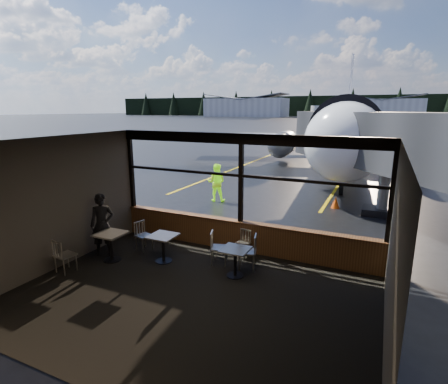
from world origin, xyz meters
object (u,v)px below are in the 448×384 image
Objects in this scene: cafe_table_left at (111,247)px; chair_near_w at (219,248)px; passenger at (102,225)px; chair_near_n at (242,244)px; ground_crew at (216,182)px; cafe_table_mid at (163,248)px; cone_nose at (336,202)px; chair_left_s at (65,255)px; chair_near_e at (247,252)px; jet_bridge at (382,159)px; airliner at (349,97)px; chair_mid_w at (144,236)px; cafe_table_near at (235,263)px.

chair_near_w is (2.85, 1.05, 0.06)m from cafe_table_left.
passenger is (-0.48, 0.22, 0.51)m from cafe_table_left.
ground_crew is at bearing -47.58° from chair_near_n.
cone_nose is at bearing 64.77° from cafe_table_mid.
chair_left_s is at bearing 72.95° from ground_crew.
chair_near_e is 1.03× the size of chair_left_s.
cone_nose is at bearing 18.61° from passenger.
chair_near_e is 7.23m from cone_nose.
jet_bridge reaches higher than cafe_table_left.
chair_near_e reaches higher than cafe_table_mid.
jet_bridge reaches higher than chair_near_e.
ground_crew is at bearing -176.01° from jet_bridge.
chair_near_e is (-0.20, -20.77, -4.58)m from airliner.
chair_mid_w is 8.56m from cone_nose.
chair_left_s is (-3.81, -2.84, 0.07)m from chair_near_n.
airliner is 21.82m from cafe_table_near.
cafe_table_left is at bearing -105.42° from airliner.
airliner is 34.45× the size of chair_near_e.
cafe_table_mid is at bearing -102.08° from airliner.
chair_mid_w reaches higher than cafe_table_near.
chair_mid_w is (-2.90, -0.77, 0.04)m from chair_near_n.
chair_near_n is 4.75m from chair_left_s.
cafe_table_mid is 0.81× the size of chair_near_e.
ground_crew is 5.35m from cone_nose.
cafe_table_left reaches higher than cafe_table_mid.
cafe_table_left is 0.93× the size of chair_mid_w.
chair_near_w reaches higher than chair_near_n.
airliner is 41.80× the size of chair_near_n.
chair_near_e reaches higher than cone_nose.
cafe_table_mid is 0.99× the size of chair_near_n.
cafe_table_near is 0.41× the size of passenger.
chair_near_w is at bearing 79.01° from chair_near_e.
cone_nose is at bearing 144.02° from chair_near_w.
chair_mid_w is 6.23m from ground_crew.
passenger is (-3.72, -1.56, 0.52)m from chair_near_n.
chair_near_e is (0.12, 0.54, 0.11)m from cafe_table_near.
chair_left_s is 1.87× the size of cone_nose.
ground_crew is 3.49× the size of cone_nose.
airliner is at bearing 157.84° from chair_near_w.
chair_left_s is at bearing 46.41° from chair_near_n.
passenger is at bearing -133.55° from jet_bridge.
chair_mid_w is (-1.02, 0.47, 0.05)m from cafe_table_mid.
chair_near_n is 1.60× the size of cone_nose.
cafe_table_near is 2.16m from cafe_table_mid.
chair_near_n is 6.46m from ground_crew.
chair_near_n is (-3.37, -5.90, -1.88)m from jet_bridge.
jet_bridge is at bearing 49.28° from cafe_table_left.
chair_mid_w is (-2.50, -0.03, -0.03)m from chair_near_w.
airliner is 66.77× the size of cone_nose.
chair_mid_w is 0.51× the size of ground_crew.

